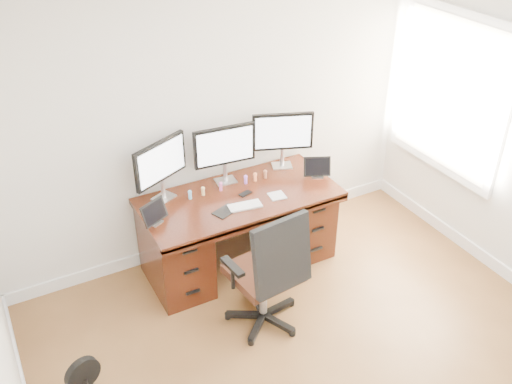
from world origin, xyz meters
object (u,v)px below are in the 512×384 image
desk (238,227)px  office_chair (267,289)px  keyboard (245,206)px  floor_fan (85,382)px  monitor_center (225,148)px

desk → office_chair: office_chair is taller
office_chair → keyboard: (0.12, 0.59, 0.40)m
floor_fan → keyboard: bearing=4.5°
monitor_center → office_chair: bearing=-93.2°
desk → keyboard: (-0.04, -0.21, 0.36)m
desk → monitor_center: (-0.00, 0.24, 0.68)m
desk → floor_fan: 1.84m
floor_fan → keyboard: size_ratio=1.34×
desk → monitor_center: bearing=90.0°
desk → monitor_center: size_ratio=3.09×
desk → floor_fan: (-1.61, -0.85, -0.22)m
office_chair → floor_fan: (-1.46, -0.05, -0.18)m
desk → office_chair: 0.82m
desk → office_chair: size_ratio=1.56×
office_chair → keyboard: office_chair is taller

